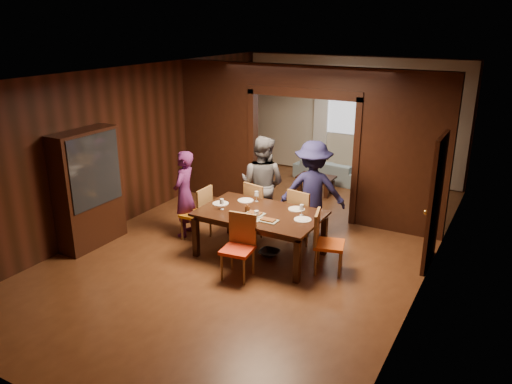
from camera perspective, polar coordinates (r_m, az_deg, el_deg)
The scene contains 32 objects.
floor at distance 8.81m, azimuth 0.84°, elevation -5.63°, with size 9.00×9.00×0.00m, color #552E17.
ceiling at distance 8.03m, azimuth 0.95°, elevation 13.49°, with size 5.50×9.00×0.02m, color silver.
room_walls at distance 9.95m, azimuth 6.05°, elevation 6.35°, with size 5.52×9.01×2.90m.
person_purple at distance 8.89m, azimuth -8.19°, elevation -0.20°, with size 0.56×0.37×1.55m, color #561D55.
person_grey at distance 8.96m, azimuth 0.73°, elevation 0.90°, with size 0.86×0.67×1.77m, color #4F5056.
person_navy at distance 8.72m, azimuth 6.51°, elevation 0.20°, with size 1.13×0.65×1.75m, color #1D1C46.
sofa at distance 12.12m, azimuth 8.44°, elevation 2.45°, with size 1.71×0.67×0.50m, color #85A3AF.
serving_bowl at distance 7.99m, azimuth 1.57°, elevation -2.09°, with size 0.34×0.34×0.08m, color black.
dining_table at distance 8.16m, azimuth 0.47°, elevation -4.81°, with size 1.97×1.22×0.76m, color black.
coffee_table at distance 11.19m, azimuth 6.86°, elevation 0.84°, with size 0.80×0.50×0.40m, color black.
chair_left at distance 8.80m, azimuth -6.91°, elevation -2.36°, with size 0.44×0.44×0.97m, color orange, non-canonical shape.
chair_right at distance 7.69m, azimuth 8.39°, elevation -5.74°, with size 0.44×0.44×0.97m, color #D75114, non-canonical shape.
chair_far_l at distance 8.98m, azimuth 0.55°, elevation -1.77°, with size 0.44×0.44×0.97m, color #C86312, non-canonical shape.
chair_far_r at distance 8.68m, azimuth 5.52°, elevation -2.64°, with size 0.44×0.44×0.97m, color #CE6813, non-canonical shape.
chair_near at distance 7.44m, azimuth -2.13°, elevation -6.40°, with size 0.44×0.44×0.97m, color red, non-canonical shape.
hutch at distance 8.81m, azimuth -18.60°, elevation 0.33°, with size 0.40×1.20×2.00m, color black.
door_right at distance 8.08m, azimuth 19.78°, elevation -1.13°, with size 0.06×0.90×2.10m, color black.
window_far at distance 12.26m, azimuth 10.86°, elevation 9.48°, with size 1.20×0.03×1.30m, color silver.
curtain_left at distance 12.55m, azimuth 7.40°, elevation 7.80°, with size 0.35×0.06×2.40m, color white.
curtain_right at distance 12.10m, azimuth 14.05°, elevation 6.95°, with size 0.35×0.06×2.40m, color white.
plate_left at distance 8.39m, azimuth -4.07°, elevation -1.31°, with size 0.27×0.27×0.01m, color silver.
plate_far_l at distance 8.51m, azimuth -1.20°, elevation -0.97°, with size 0.27×0.27×0.01m, color white.
plate_far_r at distance 8.15m, azimuth 4.65°, elevation -1.96°, with size 0.27×0.27×0.01m, color silver.
plate_right at distance 7.75m, azimuth 5.35°, elevation -3.15°, with size 0.27×0.27×0.01m, color silver.
plate_near at distance 7.71m, azimuth -0.50°, elevation -3.17°, with size 0.27×0.27×0.01m, color white.
platter_a at distance 7.92m, azimuth -0.11°, elevation -2.46°, with size 0.30×0.20×0.04m, color gray.
platter_b at distance 7.66m, azimuth 1.39°, elevation -3.23°, with size 0.30×0.20×0.04m, color gray.
wineglass_left at distance 8.12m, azimuth -3.92°, elevation -1.39°, with size 0.08×0.08×0.18m, color white, non-canonical shape.
wineglass_far at distance 8.45m, azimuth 0.07°, elevation -0.50°, with size 0.08×0.08×0.18m, color silver, non-canonical shape.
wineglass_right at distance 7.89m, azimuth 5.23°, elevation -2.06°, with size 0.08×0.08×0.18m, color silver, non-canonical shape.
tumbler at distance 7.71m, azimuth 0.06°, elevation -2.64°, with size 0.07×0.07×0.14m, color white.
condiment_jar at distance 8.03m, azimuth -0.99°, elevation -1.86°, with size 0.08×0.08×0.11m, color #492711, non-canonical shape.
Camera 1 is at (3.75, -7.06, 3.70)m, focal length 35.00 mm.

